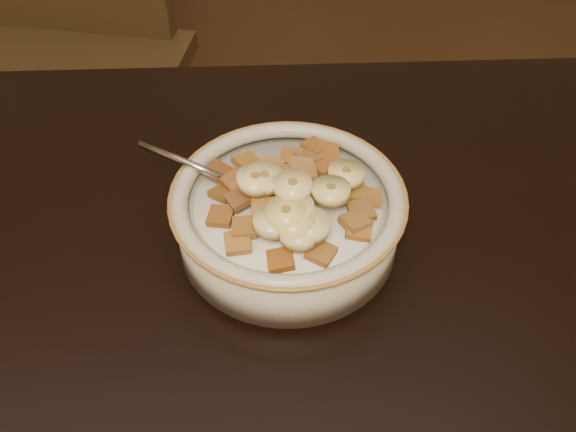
{
  "coord_description": "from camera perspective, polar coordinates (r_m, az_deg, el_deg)",
  "views": [
    {
      "loc": [
        0.22,
        -0.21,
        1.18
      ],
      "look_at": [
        0.23,
        0.17,
        0.78
      ],
      "focal_mm": 40.0,
      "sensor_mm": 36.0,
      "label": 1
    }
  ],
  "objects": [
    {
      "name": "cereal_square_14",
      "position": [
        0.5,
        -0.4,
        -1.24
      ],
      "size": [
        0.02,
        0.02,
        0.01
      ],
      "primitive_type": "cube",
      "rotation": [
        -0.01,
        -0.02,
        1.3
      ],
      "color": "brown",
      "rests_on": "milk"
    },
    {
      "name": "cereal_bowl",
      "position": [
        0.56,
        0.0,
        -0.51
      ],
      "size": [
        0.19,
        0.19,
        0.05
      ],
      "primitive_type": "cylinder",
      "color": "beige",
      "rests_on": "table"
    },
    {
      "name": "cereal_square_15",
      "position": [
        0.5,
        -4.51,
        -2.37
      ],
      "size": [
        0.02,
        0.02,
        0.01
      ],
      "primitive_type": "cube",
      "rotation": [
        0.01,
        -0.11,
        1.7
      ],
      "color": "brown",
      "rests_on": "milk"
    },
    {
      "name": "milk",
      "position": [
        0.54,
        0.0,
        1.16
      ],
      "size": [
        0.16,
        0.16,
        0.0
      ],
      "primitive_type": "cylinder",
      "color": "silver",
      "rests_on": "cereal_bowl"
    },
    {
      "name": "cereal_square_28",
      "position": [
        0.53,
        -4.33,
        1.58
      ],
      "size": [
        0.03,
        0.03,
        0.01
      ],
      "primitive_type": "cube",
      "rotation": [
        -0.22,
        0.09,
        2.04
      ],
      "color": "brown",
      "rests_on": "milk"
    },
    {
      "name": "cereal_square_26",
      "position": [
        0.56,
        -6.22,
        3.94
      ],
      "size": [
        0.03,
        0.03,
        0.01
      ],
      "primitive_type": "cube",
      "rotation": [
        0.21,
        0.05,
        1.04
      ],
      "color": "brown",
      "rests_on": "milk"
    },
    {
      "name": "banana_slice_6",
      "position": [
        0.54,
        5.19,
        3.73
      ],
      "size": [
        0.04,
        0.04,
        0.01
      ],
      "primitive_type": "cylinder",
      "rotation": [
        0.01,
        0.09,
        0.73
      ],
      "color": "#DFC973",
      "rests_on": "milk"
    },
    {
      "name": "cereal_square_24",
      "position": [
        0.52,
        6.56,
        0.45
      ],
      "size": [
        0.02,
        0.02,
        0.01
      ],
      "primitive_type": "cube",
      "rotation": [
        -0.14,
        -0.15,
        1.77
      ],
      "color": "brown",
      "rests_on": "milk"
    },
    {
      "name": "cereal_square_3",
      "position": [
        0.54,
        5.83,
        2.01
      ],
      "size": [
        0.02,
        0.02,
        0.01
      ],
      "primitive_type": "cube",
      "rotation": [
        0.11,
        0.08,
        3.07
      ],
      "color": "brown",
      "rests_on": "milk"
    },
    {
      "name": "cereal_square_25",
      "position": [
        0.5,
        2.95,
        -3.28
      ],
      "size": [
        0.03,
        0.03,
        0.01
      ],
      "primitive_type": "cube",
      "rotation": [
        -0.0,
        -0.09,
        2.6
      ],
      "color": "brown",
      "rests_on": "milk"
    },
    {
      "name": "cereal_square_11",
      "position": [
        0.57,
        -3.74,
        4.89
      ],
      "size": [
        0.03,
        0.03,
        0.01
      ],
      "primitive_type": "cube",
      "rotation": [
        0.14,
        0.12,
        2.12
      ],
      "color": "brown",
      "rests_on": "milk"
    },
    {
      "name": "banana_slice_11",
      "position": [
        0.49,
        -0.18,
        0.22
      ],
      "size": [
        0.04,
        0.04,
        0.01
      ],
      "primitive_type": "cylinder",
      "rotation": [
        0.04,
        -0.06,
        0.47
      ],
      "color": "#FBE679",
      "rests_on": "milk"
    },
    {
      "name": "cereal_square_4",
      "position": [
        0.57,
        0.32,
        5.22
      ],
      "size": [
        0.02,
        0.02,
        0.01
      ],
      "primitive_type": "cube",
      "rotation": [
        -0.07,
        0.11,
        2.93
      ],
      "color": "brown",
      "rests_on": "milk"
    },
    {
      "name": "cereal_square_5",
      "position": [
        0.54,
        7.26,
        1.75
      ],
      "size": [
        0.02,
        0.02,
        0.01
      ],
      "primitive_type": "cube",
      "rotation": [
        0.17,
        0.17,
        1.46
      ],
      "color": "brown",
      "rests_on": "milk"
    },
    {
      "name": "banana_slice_9",
      "position": [
        0.49,
        -1.41,
        -0.59
      ],
      "size": [
        0.04,
        0.04,
        0.02
      ],
      "primitive_type": "cylinder",
      "rotation": [
        0.07,
        0.14,
        1.08
      ],
      "color": "#C7B580",
      "rests_on": "milk"
    },
    {
      "name": "cereal_square_27",
      "position": [
        0.53,
        -1.08,
        3.74
      ],
      "size": [
        0.02,
        0.02,
        0.01
      ],
      "primitive_type": "cube",
      "rotation": [
        -0.13,
        -0.02,
        2.9
      ],
      "color": "brown",
      "rests_on": "milk"
    },
    {
      "name": "cereal_square_18",
      "position": [
        0.54,
        1.54,
        3.78
      ],
      "size": [
        0.02,
        0.02,
        0.01
      ],
      "primitive_type": "cube",
      "rotation": [
        -0.16,
        0.07,
        1.61
      ],
      "color": "#935C1D",
      "rests_on": "milk"
    },
    {
      "name": "cereal_square_23",
      "position": [
        0.51,
        5.99,
        -0.49
      ],
      "size": [
        0.03,
        0.03,
        0.01
      ],
      "primitive_type": "cube",
      "rotation": [
        0.14,
        0.06,
        2.12
      ],
      "color": "#905F2A",
      "rests_on": "milk"
    },
    {
      "name": "cereal_square_17",
      "position": [
        0.52,
        -6.01,
        -0.01
      ],
      "size": [
        0.02,
        0.02,
        0.01
      ],
      "primitive_type": "cube",
      "rotation": [
        -0.06,
        -0.05,
        1.37
      ],
      "color": "brown",
      "rests_on": "milk"
    },
    {
      "name": "banana_slice_0",
      "position": [
        0.52,
        -2.11,
        3.37
      ],
      "size": [
        0.04,
        0.04,
        0.01
      ],
      "primitive_type": "cylinder",
      "rotation": [
        0.01,
        -0.1,
        2.34
      ],
      "color": "#F8ED93",
      "rests_on": "milk"
    },
    {
      "name": "cereal_square_8",
      "position": [
        0.49,
        -0.67,
        -3.93
      ],
      "size": [
        0.02,
        0.02,
        0.01
      ],
      "primitive_type": "cube",
      "rotation": [
        -0.22,
        -0.05,
        1.66
      ],
      "color": "#984D18",
      "rests_on": "milk"
    },
    {
      "name": "cereal_square_21",
      "position": [
        0.51,
        -3.86,
        -0.99
      ],
      "size": [
        0.02,
        0.02,
        0.01
      ],
      "primitive_type": "cube",
      "rotation": [
        -0.09,
        -0.01,
        1.55
      ],
      "color": "brown",
      "rests_on": "milk"
    },
    {
      "name": "cereal_square_0",
      "position": [
        0.57,
        1.77,
        5.15
      ],
      "size": [
        0.03,
        0.03,
        0.01
      ],
      "primitive_type": "cube",
      "rotation": [
        0.21,
        0.1,
        2.2
      ],
      "color": "brown",
      "rests_on": "milk"
    },
    {
      "name": "cereal_square_16",
      "position": [
        0.5,
        0.33,
        -1.64
      ],
      "size": [
        0.03,
        0.03,
        0.01
      ],
      "primitive_type": "cube",
      "rotation": [
        -0.19,
        -0.04,
        0.41
      ],
      "color": "brown",
      "rests_on": "milk"
    },
    {
      "name": "cereal_square_22",
      "position": [
        0.58,
        3.56,
        5.66
      ],
      "size": [
        0.02,
        0.02,
        0.01
      ],
      "primitive_type": "cube",
      "rotation": [
        0.25,
        -0.17,
        1.56
      ],
      "color": "brown",
      "rests_on": "milk"
    },
    {
      "name": "chair",
      "position": [
        1.29,
        -20.94,
        11.93
      ],
      "size": [
        0.53,
        0.53,
        1.03
      ],
      "primitive_type": "cube",
      "rotation": [
        0.0,
        0.0,
        -0.2
      ],
      "color": "#352614",
      "rests_on": "floor"
    },
    {
      "name": "banana_slice_1",
      "position": [
        0.49,
        0.99,
        -1.55
      ],
      "size": [
        0.04,
        0.04,
        0.01
      ],
      "primitive_type": "cylinder",
      "rotation": [
        -0.0,
        0.05,
        1.98
      ],
      "color": "#DAC176",
      "rests_on": "milk"
    },
    {
      "name": "banana_slice_3",
      "position": [
        0.5,
        -0.14,
        -0.22
      ],
      "size": [
        0.03,
        0.03,
        0.01
      ],
      "primitive_type": "cylinder",
      "rotation": [
        -0.05,
        -0.09,
        0.01
      ],
      "color": "tan",
      "rests_on": "milk"
    },
    {
      "name": "banana_slice_8",
      "position": [
        0.51,
        3.83,
        2.25
      ],
      "size": [
        0.04,
        0.04,
        0.01
      ],
      "primitive_type": "cylinder",
      "rotation": [
        -0.06,
        0.07,
        0.81
      ],
      "color": "#F4DD7B",
      "rests_on": "milk"
    },
    {
      "name": "cereal_square_20",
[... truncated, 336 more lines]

